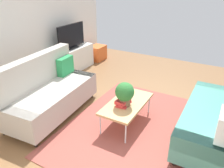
% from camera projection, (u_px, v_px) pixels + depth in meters
% --- Properties ---
extents(ground_plane, '(7.68, 7.68, 0.00)m').
position_uv_depth(ground_plane, '(129.00, 124.00, 3.97)').
color(ground_plane, brown).
extents(wall_far, '(6.40, 0.12, 2.90)m').
position_uv_depth(wall_far, '(9.00, 26.00, 4.59)').
color(wall_far, white).
rests_on(wall_far, ground_plane).
extents(area_rug, '(2.90, 2.20, 0.01)m').
position_uv_depth(area_rug, '(135.00, 127.00, 3.87)').
color(area_rug, '#9E4C42').
rests_on(area_rug, ground_plane).
extents(couch_beige, '(1.96, 0.99, 1.10)m').
position_uv_depth(couch_beige, '(49.00, 92.00, 4.13)').
color(couch_beige, '#B2ADA3').
rests_on(couch_beige, ground_plane).
extents(couch_green, '(1.91, 0.86, 1.10)m').
position_uv_depth(couch_green, '(219.00, 116.00, 3.40)').
color(couch_green, teal).
rests_on(couch_green, ground_plane).
extents(coffee_table, '(1.10, 0.56, 0.42)m').
position_uv_depth(coffee_table, '(127.00, 104.00, 3.83)').
color(coffee_table, tan).
rests_on(coffee_table, ground_plane).
extents(tv_console, '(1.40, 0.44, 0.64)m').
position_uv_depth(tv_console, '(73.00, 59.00, 6.12)').
color(tv_console, silver).
rests_on(tv_console, ground_plane).
extents(tv, '(1.00, 0.20, 0.64)m').
position_uv_depth(tv, '(71.00, 37.00, 5.84)').
color(tv, black).
rests_on(tv, tv_console).
extents(storage_trunk, '(0.52, 0.40, 0.44)m').
position_uv_depth(storage_trunk, '(97.00, 53.00, 6.98)').
color(storage_trunk, orange).
rests_on(storage_trunk, ground_plane).
extents(potted_plant, '(0.32, 0.32, 0.41)m').
position_uv_depth(potted_plant, '(125.00, 93.00, 3.64)').
color(potted_plant, brown).
rests_on(potted_plant, coffee_table).
extents(table_book_0, '(0.26, 0.21, 0.03)m').
position_uv_depth(table_book_0, '(123.00, 104.00, 3.73)').
color(table_book_0, red).
rests_on(table_book_0, coffee_table).
extents(table_book_1, '(0.28, 0.23, 0.04)m').
position_uv_depth(table_book_1, '(123.00, 102.00, 3.72)').
color(table_book_1, red).
rests_on(table_book_1, table_book_0).
extents(table_book_2, '(0.26, 0.21, 0.04)m').
position_uv_depth(table_book_2, '(123.00, 101.00, 3.70)').
color(table_book_2, red).
rests_on(table_book_2, table_book_1).
extents(vase_0, '(0.13, 0.13, 0.16)m').
position_uv_depth(vase_0, '(55.00, 51.00, 5.51)').
color(vase_0, '#33B29E').
rests_on(vase_0, tv_console).
extents(bottle_0, '(0.05, 0.05, 0.24)m').
position_uv_depth(bottle_0, '(63.00, 48.00, 5.61)').
color(bottle_0, gold).
rests_on(bottle_0, tv_console).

